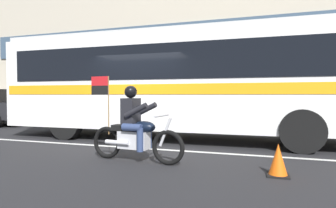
{
  "coord_description": "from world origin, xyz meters",
  "views": [
    {
      "loc": [
        3.23,
        -7.2,
        1.37
      ],
      "look_at": [
        0.89,
        -0.01,
        1.13
      ],
      "focal_mm": 30.02,
      "sensor_mm": 36.0,
      "label": 1
    }
  ],
  "objects": [
    {
      "name": "fire_hydrant",
      "position": [
        -4.96,
        3.73,
        0.52
      ],
      "size": [
        0.22,
        0.3,
        0.75
      ],
      "color": "gold",
      "rests_on": "sidewalk_curb"
    },
    {
      "name": "sidewalk_curb",
      "position": [
        0.0,
        5.1,
        0.07
      ],
      "size": [
        28.0,
        3.8,
        0.15
      ],
      "primitive_type": "cube",
      "color": "#B7B2A8",
      "rests_on": "ground_plane"
    },
    {
      "name": "motorcycle_with_rider",
      "position": [
        0.8,
        -1.95,
        0.67
      ],
      "size": [
        2.19,
        0.66,
        1.78
      ],
      "color": "black",
      "rests_on": "ground_plane"
    },
    {
      "name": "traffic_cone",
      "position": [
        3.54,
        -2.16,
        0.26
      ],
      "size": [
        0.36,
        0.36,
        0.55
      ],
      "color": "#EA590F",
      "rests_on": "ground_plane"
    },
    {
      "name": "lane_center_stripe",
      "position": [
        0.0,
        -0.6,
        0.0
      ],
      "size": [
        26.6,
        0.14,
        0.01
      ],
      "primitive_type": "cube",
      "color": "silver",
      "rests_on": "ground_plane"
    },
    {
      "name": "ground_plane",
      "position": [
        0.0,
        0.0,
        0.0
      ],
      "size": [
        60.0,
        60.0,
        0.0
      ],
      "primitive_type": "plane",
      "color": "black"
    },
    {
      "name": "transit_bus",
      "position": [
        1.08,
        1.19,
        1.88
      ],
      "size": [
        11.37,
        2.77,
        3.22
      ],
      "color": "white",
      "rests_on": "ground_plane"
    },
    {
      "name": "office_building_facade",
      "position": [
        0.0,
        7.39,
        6.34
      ],
      "size": [
        28.0,
        0.89,
        12.66
      ],
      "color": "#B2A893",
      "rests_on": "ground_plane"
    }
  ]
}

